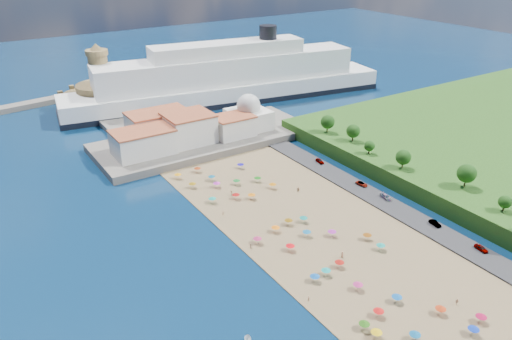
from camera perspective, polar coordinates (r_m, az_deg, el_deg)
ground at (r=148.11m, az=3.98°, el=-6.65°), size 700.00×700.00×0.00m
terrace at (r=207.87m, az=-5.82°, el=3.53°), size 90.00×36.00×3.00m
jetty at (r=230.74m, az=-14.75°, el=4.97°), size 18.00×70.00×2.40m
waterfront_buildings at (r=201.01m, az=-9.29°, el=4.49°), size 57.00×29.00×11.00m
domed_building at (r=212.83m, az=-0.85°, el=6.33°), size 16.00×16.00×15.00m
fortress at (r=256.48m, az=-17.13°, el=8.01°), size 40.00×40.00×32.40m
cruise_ship at (r=259.33m, az=-3.17°, el=10.23°), size 169.33×51.12×36.63m
beach_parasols at (r=139.86m, az=5.69°, el=-7.80°), size 30.74×118.29×2.20m
beachgoers at (r=144.68m, az=4.22°, el=-6.99°), size 32.30×80.92×1.87m
parked_cars at (r=166.88m, az=14.73°, el=-3.03°), size 2.58×72.54×1.38m
hillside_trees at (r=170.94m, az=19.28°, el=0.34°), size 14.11×108.22×7.69m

